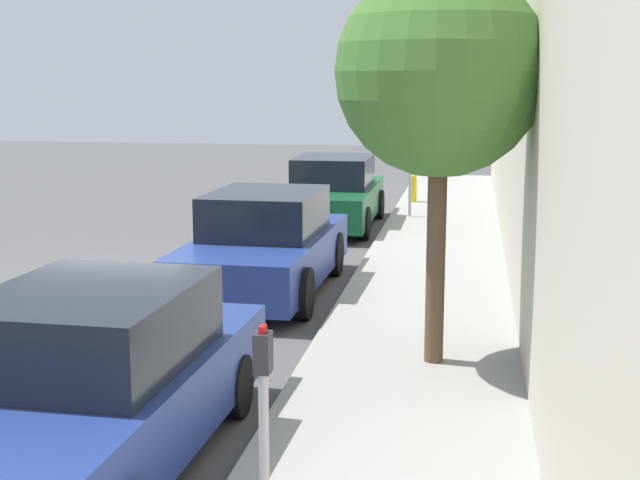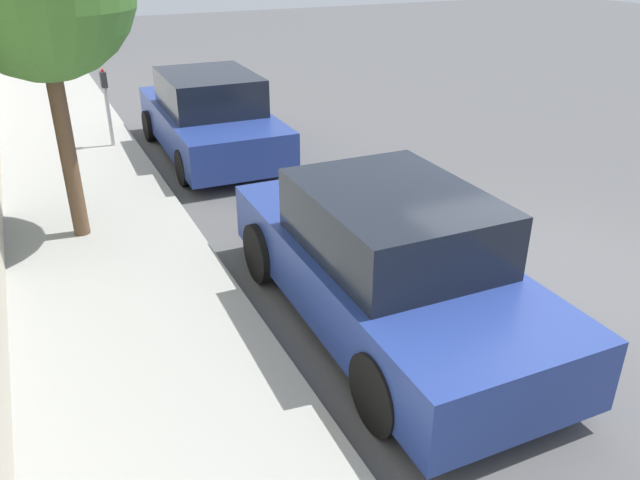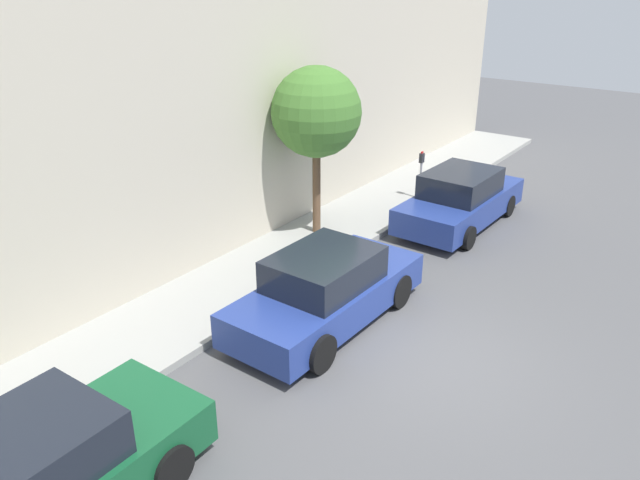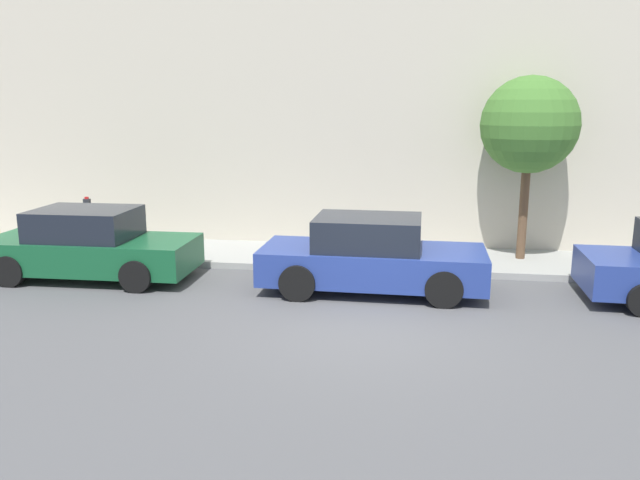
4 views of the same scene
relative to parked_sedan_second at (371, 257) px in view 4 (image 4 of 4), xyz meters
name	(u,v)px [view 4 (image 4 of 4)]	position (x,y,z in m)	size (l,w,h in m)	color
ground_plane	(366,330)	(-2.26, -0.07, -0.72)	(60.00, 60.00, 0.00)	#515154
sidewalk	(380,259)	(2.45, -0.07, -0.65)	(2.41, 32.00, 0.15)	#9E9E99
parked_sedan_second	(371,257)	(0.00, 0.00, 0.00)	(1.92, 4.54, 1.54)	navy
parked_sedan_third	(90,246)	(0.08, 6.13, 0.00)	(1.92, 4.52, 1.54)	#14512D
parking_meter_far	(88,219)	(1.69, 7.01, 0.29)	(0.11, 0.15, 1.40)	#ADADB2
street_tree	(529,126)	(2.69, -3.38, 2.54)	(2.21, 2.21, 4.24)	brown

